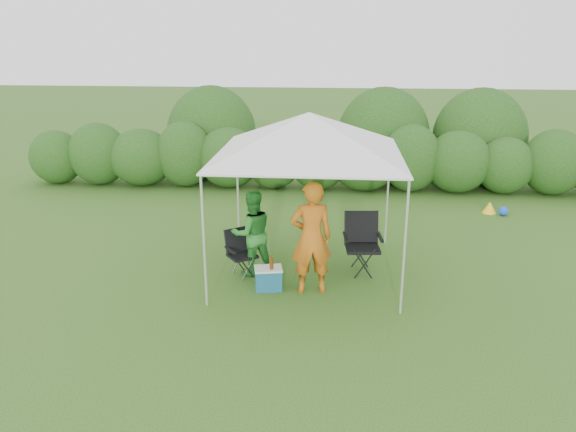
# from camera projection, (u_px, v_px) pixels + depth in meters

# --- Properties ---
(ground) EXTENTS (70.00, 70.00, 0.00)m
(ground) POSITION_uv_depth(u_px,v_px,m) (306.00, 282.00, 9.64)
(ground) COLOR #3A641F
(hedge) EXTENTS (16.31, 1.53, 1.80)m
(hedge) POSITION_uv_depth(u_px,v_px,m) (323.00, 159.00, 15.05)
(hedge) COLOR #265019
(hedge) RESTS_ON ground
(canopy) EXTENTS (3.10, 3.10, 2.83)m
(canopy) POSITION_uv_depth(u_px,v_px,m) (309.00, 134.00, 9.34)
(canopy) COLOR silver
(canopy) RESTS_ON ground
(chair_right) EXTENTS (0.70, 0.65, 1.06)m
(chair_right) POSITION_uv_depth(u_px,v_px,m) (362.00, 239.00, 9.92)
(chair_right) COLOR black
(chair_right) RESTS_ON ground
(chair_left) EXTENTS (0.64, 0.64, 0.82)m
(chair_left) POSITION_uv_depth(u_px,v_px,m) (240.00, 249.00, 9.83)
(chair_left) COLOR black
(chair_left) RESTS_ON ground
(man) EXTENTS (0.76, 0.58, 1.88)m
(man) POSITION_uv_depth(u_px,v_px,m) (311.00, 238.00, 9.01)
(man) COLOR #C46116
(man) RESTS_ON ground
(woman) EXTENTS (0.91, 0.83, 1.52)m
(woman) POSITION_uv_depth(u_px,v_px,m) (252.00, 233.00, 9.74)
(woman) COLOR #287B29
(woman) RESTS_ON ground
(cooler) EXTENTS (0.51, 0.41, 0.38)m
(cooler) POSITION_uv_depth(u_px,v_px,m) (268.00, 278.00, 9.31)
(cooler) COLOR #1A597B
(cooler) RESTS_ON ground
(bottle) EXTENTS (0.07, 0.07, 0.25)m
(bottle) POSITION_uv_depth(u_px,v_px,m) (271.00, 262.00, 9.17)
(bottle) COLOR #592D0C
(bottle) RESTS_ON cooler
(lawn_toy) EXTENTS (0.55, 0.45, 0.27)m
(lawn_toy) POSITION_uv_depth(u_px,v_px,m) (493.00, 208.00, 13.21)
(lawn_toy) COLOR yellow
(lawn_toy) RESTS_ON ground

